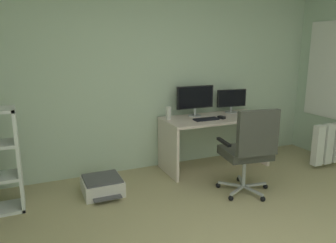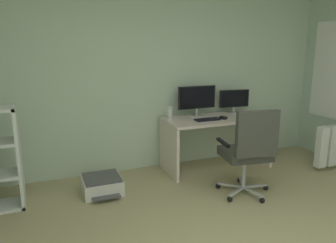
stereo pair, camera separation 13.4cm
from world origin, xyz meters
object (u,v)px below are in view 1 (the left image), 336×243
at_px(monitor_secondary, 232,99).
at_px(computer_mouse, 222,117).
at_px(monitor_main, 195,98).
at_px(keyboard, 206,119).
at_px(office_chair, 250,148).
at_px(desk, 215,130).
at_px(desktop_speaker, 168,113).
at_px(printer, 102,186).

relative_size(monitor_secondary, computer_mouse, 4.56).
relative_size(monitor_main, keyboard, 1.63).
distance_m(monitor_secondary, office_chair, 1.29).
xyz_separation_m(desk, office_chair, (-0.13, -0.95, 0.04)).
xyz_separation_m(keyboard, desktop_speaker, (-0.45, 0.23, 0.07)).
height_order(desk, monitor_main, monitor_main).
relative_size(computer_mouse, office_chair, 0.10).
bearing_deg(office_chair, monitor_main, 94.89).
bearing_deg(monitor_main, monitor_secondary, 0.01).
relative_size(desk, monitor_main, 2.66).
height_order(monitor_main, computer_mouse, monitor_main).
xyz_separation_m(computer_mouse, desktop_speaker, (-0.68, 0.24, 0.07)).
bearing_deg(office_chair, printer, 155.05).
bearing_deg(desktop_speaker, desk, -11.15).
bearing_deg(computer_mouse, keyboard, 160.82).
height_order(keyboard, printer, keyboard).
relative_size(keyboard, office_chair, 0.33).
bearing_deg(monitor_main, keyboard, -85.80).
bearing_deg(keyboard, printer, -173.85).
height_order(keyboard, desktop_speaker, desktop_speaker).
bearing_deg(monitor_secondary, desktop_speaker, -177.35).
height_order(monitor_main, keyboard, monitor_main).
bearing_deg(keyboard, desk, 26.94).
xyz_separation_m(monitor_main, office_chair, (0.10, -1.13, -0.40)).
bearing_deg(keyboard, computer_mouse, -2.42).
height_order(monitor_main, office_chair, monitor_main).
xyz_separation_m(keyboard, computer_mouse, (0.23, -0.01, 0.01)).
distance_m(monitor_secondary, computer_mouse, 0.49).
height_order(office_chair, printer, office_chair).
distance_m(monitor_secondary, desktop_speaker, 1.04).
xyz_separation_m(computer_mouse, office_chair, (-0.16, -0.84, -0.16)).
xyz_separation_m(monitor_main, computer_mouse, (0.25, -0.29, -0.23)).
bearing_deg(printer, desktop_speaker, 20.35).
bearing_deg(desk, printer, -171.66).
height_order(monitor_secondary, printer, monitor_secondary).
bearing_deg(desk, computer_mouse, -77.56).
relative_size(computer_mouse, desktop_speaker, 0.59).
bearing_deg(desktop_speaker, printer, -159.65).
xyz_separation_m(desk, computer_mouse, (0.03, -0.12, 0.21)).
bearing_deg(printer, keyboard, 5.52).
xyz_separation_m(desktop_speaker, printer, (-1.00, -0.37, -0.71)).
bearing_deg(desk, monitor_main, 142.33).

